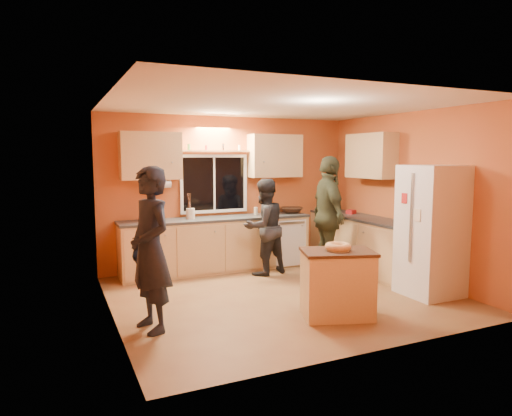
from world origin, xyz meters
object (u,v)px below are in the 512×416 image
refrigerator (431,231)px  person_right (329,216)px  person_center (264,227)px  island (337,283)px  person_left (150,249)px

refrigerator → person_right: person_right is taller
person_center → island: bearing=75.0°
refrigerator → island: (-1.68, -0.21, -0.49)m
person_right → island: bearing=163.3°
refrigerator → person_right: bearing=115.9°
island → person_center: 2.20m
refrigerator → person_center: (-1.63, 1.95, -0.12)m
refrigerator → person_right: (-0.71, 1.46, 0.06)m
person_left → refrigerator: bearing=71.2°
island → refrigerator: bearing=25.7°
person_right → person_center: bearing=75.4°
refrigerator → person_left: person_left is taller
island → person_left: 2.22m
person_right → refrigerator: bearing=-140.8°
refrigerator → person_left: (-3.79, 0.28, 0.01)m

